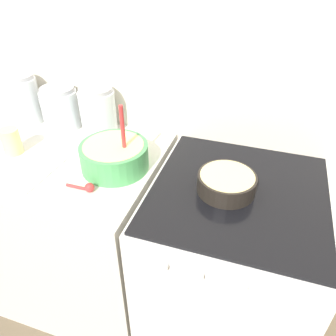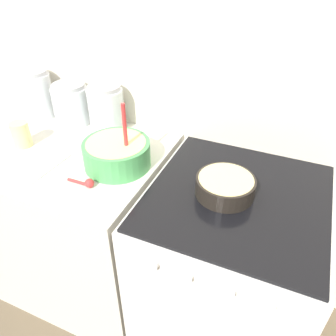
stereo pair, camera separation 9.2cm
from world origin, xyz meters
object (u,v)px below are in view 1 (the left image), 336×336
tin_can (11,141)px  baking_pan (227,183)px  storage_jar_middle (61,111)px  stove (227,266)px  mixing_bowl (114,155)px  storage_jar_left (25,102)px  storage_jar_right (99,114)px

tin_can → baking_pan: bearing=1.7°
storage_jar_middle → tin_can: storage_jar_middle is taller
stove → baking_pan: baking_pan is taller
mixing_bowl → baking_pan: bearing=-1.0°
storage_jar_left → tin_can: size_ratio=2.13×
storage_jar_right → tin_can: bearing=-134.6°
stove → storage_jar_left: (-1.11, 0.24, 0.54)m
baking_pan → storage_jar_right: bearing=158.8°
storage_jar_middle → tin_can: size_ratio=1.79×
baking_pan → tin_can: (-0.93, -0.03, 0.02)m
baking_pan → storage_jar_right: size_ratio=0.95×
stove → baking_pan: (-0.05, -0.02, 0.48)m
mixing_bowl → tin_can: bearing=-175.8°
mixing_bowl → baking_pan: size_ratio=1.31×
storage_jar_left → storage_jar_middle: (0.21, 0.00, -0.02)m
baking_pan → storage_jar_middle: bearing=163.6°
stove → baking_pan: size_ratio=4.10×
mixing_bowl → tin_can: (-0.47, -0.03, -0.00)m
mixing_bowl → tin_can: size_ratio=2.50×
storage_jar_middle → storage_jar_right: storage_jar_right is taller
mixing_bowl → storage_jar_middle: (-0.40, 0.24, 0.02)m
tin_can → storage_jar_left: bearing=115.8°
baking_pan → storage_jar_right: (-0.65, 0.25, 0.06)m
stove → storage_jar_right: size_ratio=3.90×
mixing_bowl → baking_pan: (0.46, -0.01, -0.02)m
storage_jar_left → mixing_bowl: bearing=-21.9°
storage_jar_middle → tin_can: (-0.07, -0.28, -0.03)m
baking_pan → stove: bearing=18.2°
storage_jar_left → tin_can: (0.14, -0.28, -0.05)m
baking_pan → storage_jar_left: (-1.06, 0.25, 0.07)m
storage_jar_right → tin_can: storage_jar_right is taller
mixing_bowl → storage_jar_right: bearing=128.8°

